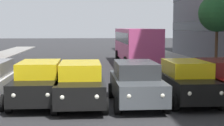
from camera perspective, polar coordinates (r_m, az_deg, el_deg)
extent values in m
cube|color=maroon|center=(15.26, 18.07, -3.31)|extent=(1.80, 4.40, 0.80)
cube|color=maroon|center=(15.35, 17.87, -0.61)|extent=(1.58, 2.46, 0.60)
cylinder|color=black|center=(13.68, 16.85, -6.03)|extent=(0.22, 0.64, 0.64)
cylinder|color=black|center=(16.36, 13.15, -3.98)|extent=(0.22, 0.64, 0.64)
cube|color=black|center=(14.49, 12.48, -3.64)|extent=(1.80, 4.40, 0.80)
cube|color=yellow|center=(14.58, 12.32, -0.80)|extent=(1.58, 2.46, 0.60)
cylinder|color=black|center=(13.52, 17.92, -6.21)|extent=(0.22, 0.64, 0.64)
cylinder|color=black|center=(12.95, 10.49, -6.55)|extent=(0.22, 0.64, 0.64)
cylinder|color=black|center=(16.19, 14.00, -4.10)|extent=(0.22, 0.64, 0.64)
cylinder|color=black|center=(15.72, 7.75, -4.28)|extent=(0.22, 0.64, 0.64)
sphere|color=white|center=(12.67, 17.84, -4.80)|extent=(0.18, 0.18, 0.18)
sphere|color=white|center=(12.29, 12.84, -4.99)|extent=(0.18, 0.18, 0.18)
cube|color=#474C51|center=(13.73, 4.08, -4.04)|extent=(1.80, 4.40, 0.80)
cube|color=#343639|center=(13.82, 3.98, -1.04)|extent=(1.58, 2.46, 0.60)
cylinder|color=black|center=(12.58, 9.14, -6.89)|extent=(0.22, 0.64, 0.64)
cylinder|color=black|center=(12.29, 0.90, -7.12)|extent=(0.22, 0.64, 0.64)
cylinder|color=black|center=(15.36, 6.59, -4.51)|extent=(0.22, 0.64, 0.64)
cylinder|color=black|center=(15.12, -0.14, -4.63)|extent=(0.22, 0.64, 0.64)
sphere|color=white|center=(11.75, 8.44, -5.41)|extent=(0.18, 0.18, 0.18)
sphere|color=white|center=(11.55, 2.84, -5.55)|extent=(0.18, 0.18, 0.18)
cube|color=black|center=(13.57, -5.32, -4.17)|extent=(1.80, 4.40, 0.80)
cube|color=yellow|center=(13.66, -5.34, -1.13)|extent=(1.58, 2.46, 0.60)
cylinder|color=black|center=(12.25, -1.15, -7.17)|extent=(0.22, 0.64, 0.64)
cylinder|color=black|center=(12.28, -9.63, -7.23)|extent=(0.22, 0.64, 0.64)
cylinder|color=black|center=(15.08, -1.80, -4.66)|extent=(0.22, 0.64, 0.64)
cylinder|color=black|center=(15.11, -8.66, -4.71)|extent=(0.22, 0.64, 0.64)
sphere|color=white|center=(11.45, -2.57, -5.65)|extent=(0.18, 0.18, 0.18)
sphere|color=white|center=(11.47, -8.37, -5.69)|extent=(0.18, 0.18, 0.18)
cube|color=black|center=(14.14, -12.12, -3.87)|extent=(1.80, 4.40, 0.80)
cube|color=yellow|center=(14.23, -12.08, -0.95)|extent=(1.58, 2.46, 0.60)
cylinder|color=black|center=(12.70, -8.89, -6.76)|extent=(0.22, 0.64, 0.64)
cylinder|color=black|center=(12.97, -16.90, -6.69)|extent=(0.22, 0.64, 0.64)
cylinder|color=black|center=(15.54, -8.08, -4.40)|extent=(0.22, 0.64, 0.64)
cylinder|color=black|center=(15.76, -14.65, -4.40)|extent=(0.22, 0.64, 0.64)
sphere|color=white|center=(11.96, -10.74, -5.25)|extent=(0.18, 0.18, 0.18)
sphere|color=white|center=(12.14, -16.18, -5.22)|extent=(0.18, 0.18, 0.18)
cylinder|color=black|center=(13.35, -18.10, -6.37)|extent=(0.22, 0.64, 0.64)
cylinder|color=black|center=(16.13, -15.68, -4.19)|extent=(0.22, 0.64, 0.64)
cube|color=#DB5193|center=(28.52, 3.99, 3.25)|extent=(2.50, 10.50, 2.50)
cube|color=black|center=(28.50, 4.00, 4.36)|extent=(2.52, 9.87, 0.80)
cylinder|color=black|center=(25.24, 8.01, 0.01)|extent=(0.28, 1.00, 1.00)
cylinder|color=black|center=(24.82, 2.37, -0.04)|extent=(0.28, 1.00, 1.00)
cylinder|color=black|center=(31.91, 5.36, 1.28)|extent=(0.28, 1.00, 1.00)
cylinder|color=black|center=(31.58, 0.89, 1.26)|extent=(0.28, 1.00, 1.00)
cylinder|color=#513823|center=(24.76, 17.11, 2.56)|extent=(0.20, 0.20, 3.17)
sphere|color=#235B2D|center=(24.74, 17.28, 8.04)|extent=(2.61, 2.61, 2.61)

